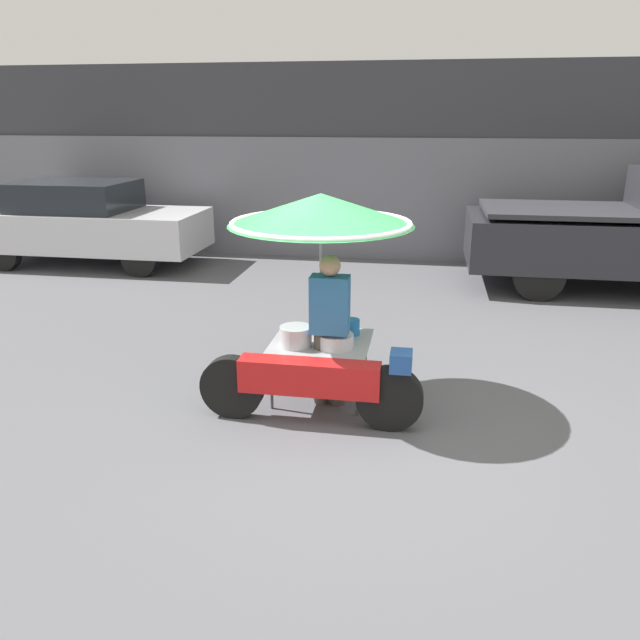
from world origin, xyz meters
TOP-DOWN VIEW (x-y plane):
  - ground_plane at (0.00, 0.00)m, footprint 36.00×36.00m
  - shopfront_building at (0.00, 8.26)m, footprint 28.00×2.06m
  - vendor_motorcycle_cart at (-0.39, 0.50)m, footprint 2.15×1.82m
  - vendor_person at (-0.27, 0.39)m, footprint 0.38×0.22m
  - parked_car at (-5.94, 5.81)m, footprint 4.45×1.84m

SIDE VIEW (x-z plane):
  - ground_plane at x=0.00m, z-range 0.00..0.00m
  - parked_car at x=-5.94m, z-range 0.02..1.63m
  - vendor_person at x=-0.27m, z-range 0.09..1.65m
  - vendor_motorcycle_cart at x=-0.39m, z-range 0.55..2.66m
  - shopfront_building at x=0.00m, z-range -0.01..3.79m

